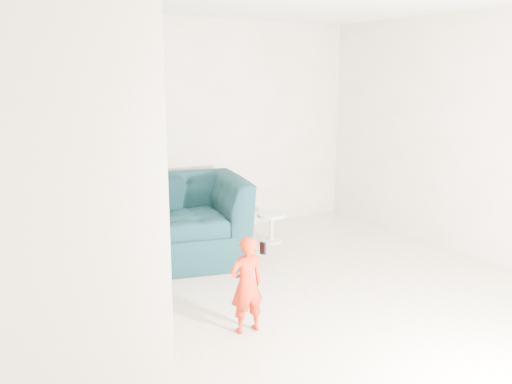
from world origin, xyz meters
The scene contains 10 objects.
floor centered at (0.00, 0.00, 0.00)m, with size 5.50×5.50×0.00m, color tan.
back_wall centered at (0.00, 2.75, 1.35)m, with size 5.00×5.00×0.00m, color #A99B8A.
right_wall centered at (2.50, 0.00, 1.35)m, with size 5.50×5.50×0.00m, color #A99B8A.
armchair centered at (-0.37, 1.97, 0.46)m, with size 1.41×1.23×0.92m, color black.
toddler centered at (-0.63, 0.08, 0.40)m, with size 0.29×0.19×0.79m, color #A5050D.
side_table centered at (0.84, 1.96, 0.25)m, with size 0.37×0.37×0.37m.
staircase centered at (-2.00, 0.55, 0.95)m, with size 1.02×3.03×3.62m.
cushion centered at (-0.44, 2.19, 0.70)m, with size 0.41×0.12×0.39m, color black.
throw centered at (-1.00, 2.02, 0.58)m, with size 0.05×0.47×0.53m, color black.
phone centered at (-0.51, 0.04, 0.69)m, with size 0.02×0.05×0.10m, color black.
Camera 1 is at (-2.68, -3.38, 2.03)m, focal length 38.00 mm.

